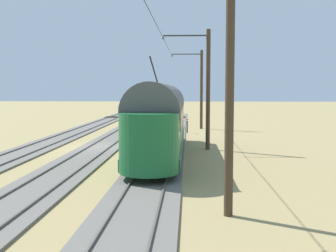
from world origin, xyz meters
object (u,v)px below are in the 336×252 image
(catenary_pole_mid_far, at_px, (227,85))
(switch_stand, at_px, (187,125))
(catenary_pole_foreground, at_px, (201,88))
(vintage_streetcar, at_px, (160,118))
(catenary_pole_mid_near, at_px, (207,87))

(catenary_pole_mid_far, bearing_deg, switch_stand, -87.12)
(catenary_pole_foreground, height_order, switch_stand, catenary_pole_foreground)
(vintage_streetcar, distance_m, switch_stand, 13.94)
(switch_stand, bearing_deg, catenary_pole_foreground, -107.10)
(catenary_pole_foreground, distance_m, catenary_pole_mid_far, 30.09)
(vintage_streetcar, xyz_separation_m, catenary_pole_mid_near, (-2.85, -2.94, 1.83))
(catenary_pole_mid_far, bearing_deg, vintage_streetcar, -76.76)
(catenary_pole_foreground, relative_size, catenary_pole_mid_far, 1.00)
(catenary_pole_mid_far, xyz_separation_m, switch_stand, (1.30, -25.87, -3.39))
(vintage_streetcar, xyz_separation_m, catenary_pole_mid_far, (-2.85, 12.10, 1.83))
(catenary_pole_foreground, distance_m, switch_stand, 5.57)
(vintage_streetcar, height_order, catenary_pole_mid_near, catenary_pole_mid_near)
(vintage_streetcar, xyz_separation_m, switch_stand, (-1.55, -13.77, -1.56))
(vintage_streetcar, relative_size, switch_stand, 14.03)
(catenary_pole_foreground, bearing_deg, switch_stand, 72.90)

